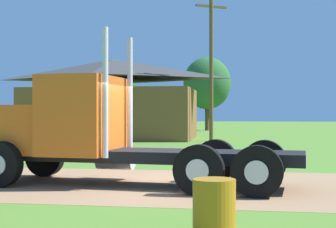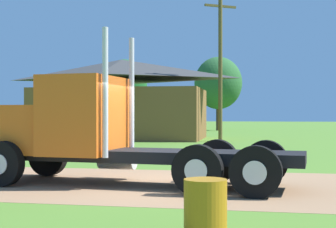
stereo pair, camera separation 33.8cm
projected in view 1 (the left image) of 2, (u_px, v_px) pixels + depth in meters
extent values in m
plane|color=#53802B|center=(149.00, 184.00, 12.79)|extent=(200.00, 200.00, 0.00)
cube|color=#A07854|center=(149.00, 184.00, 12.79)|extent=(120.00, 6.26, 0.01)
cube|color=black|center=(134.00, 155.00, 12.59)|extent=(8.30, 2.25, 0.28)
cube|color=orange|center=(21.00, 129.00, 13.38)|extent=(2.10, 2.12, 1.25)
cube|color=orange|center=(84.00, 115.00, 12.93)|extent=(1.84, 2.37, 1.97)
cube|color=#2D3D4C|center=(54.00, 100.00, 13.14)|extent=(0.22, 1.85, 0.87)
cylinder|color=silver|center=(105.00, 92.00, 11.84)|extent=(0.14, 0.14, 3.05)
cylinder|color=silver|center=(130.00, 95.00, 13.54)|extent=(0.14, 0.14, 3.05)
cylinder|color=silver|center=(115.00, 160.00, 13.75)|extent=(1.04, 0.61, 0.52)
cylinder|color=black|center=(0.00, 164.00, 12.29)|extent=(1.13, 0.40, 1.11)
cylinder|color=black|center=(45.00, 157.00, 14.43)|extent=(1.13, 0.40, 1.11)
cylinder|color=silver|center=(48.00, 156.00, 14.59)|extent=(0.50, 0.09, 0.50)
cylinder|color=black|center=(257.00, 172.00, 10.72)|extent=(1.13, 0.40, 1.11)
cylinder|color=silver|center=(256.00, 172.00, 10.57)|extent=(0.50, 0.09, 0.50)
cylinder|color=black|center=(264.00, 162.00, 12.87)|extent=(1.13, 0.40, 1.11)
cylinder|color=silver|center=(265.00, 161.00, 13.03)|extent=(0.50, 0.09, 0.50)
cylinder|color=black|center=(199.00, 170.00, 11.04)|extent=(1.13, 0.40, 1.11)
cylinder|color=silver|center=(197.00, 171.00, 10.89)|extent=(0.50, 0.09, 0.50)
cylinder|color=black|center=(216.00, 161.00, 13.19)|extent=(1.13, 0.40, 1.11)
cylinder|color=silver|center=(217.00, 160.00, 13.34)|extent=(0.50, 0.09, 0.50)
cylinder|color=#B27214|center=(214.00, 207.00, 7.46)|extent=(0.63, 0.63, 0.82)
cube|color=brown|center=(112.00, 114.00, 35.52)|extent=(11.46, 7.43, 3.47)
pyramid|color=#393939|center=(112.00, 69.00, 35.52)|extent=(12.03, 7.81, 1.39)
cube|color=black|center=(73.00, 124.00, 32.20)|extent=(1.80, 0.11, 2.20)
cylinder|color=brown|center=(211.00, 69.00, 32.55)|extent=(0.26, 0.26, 9.22)
cube|color=brown|center=(211.00, 6.00, 32.55)|extent=(1.93, 1.30, 0.14)
cylinder|color=#513823|center=(113.00, 116.00, 57.20)|extent=(0.44, 0.44, 2.97)
ellipsoid|color=#205F27|center=(113.00, 84.00, 57.20)|extent=(5.15, 5.15, 5.66)
cylinder|color=#513823|center=(207.00, 116.00, 52.90)|extent=(0.44, 0.44, 2.95)
ellipsoid|color=#2A5D2D|center=(207.00, 83.00, 52.90)|extent=(4.94, 4.94, 5.43)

